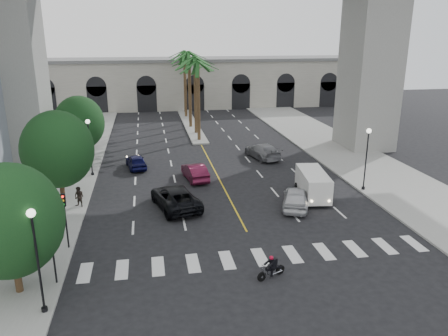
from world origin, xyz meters
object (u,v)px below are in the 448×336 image
(pedestrian_a, at_px, (1,232))
(pedestrian_b, at_px, (79,197))
(lamp_post_left_near, at_px, (37,253))
(car_d, at_px, (262,151))
(lamp_post_left_far, at_px, (90,143))
(traffic_signal_near, at_px, (52,242))
(car_b, at_px, (195,172))
(car_a, at_px, (296,198))
(cargo_van, at_px, (313,184))
(traffic_signal_far, at_px, (65,212))
(motorcycle_rider, at_px, (272,267))
(car_c, at_px, (175,198))
(lamp_post_right, at_px, (367,154))
(car_e, at_px, (136,162))

(pedestrian_a, bearing_deg, pedestrian_b, 70.91)
(lamp_post_left_near, distance_m, car_d, 29.75)
(lamp_post_left_far, xyz_separation_m, pedestrian_a, (-3.89, -13.72, -2.10))
(traffic_signal_near, bearing_deg, car_b, 60.19)
(car_a, relative_size, pedestrian_a, 2.41)
(pedestrian_b, bearing_deg, cargo_van, 25.35)
(traffic_signal_near, xyz_separation_m, traffic_signal_far, (0.00, 4.00, 0.00))
(traffic_signal_far, xyz_separation_m, car_a, (15.90, 4.02, -1.71))
(lamp_post_left_far, distance_m, car_a, 19.28)
(motorcycle_rider, relative_size, car_c, 0.29)
(car_d, xyz_separation_m, pedestrian_a, (-20.95, -16.97, 0.34))
(lamp_post_left_near, relative_size, motorcycle_rider, 3.12)
(traffic_signal_far, bearing_deg, motorcycle_rider, -24.89)
(motorcycle_rider, bearing_deg, cargo_van, 35.50)
(lamp_post_left_near, xyz_separation_m, car_d, (17.06, 24.24, -2.44))
(cargo_van, height_order, pedestrian_b, cargo_van)
(lamp_post_right, distance_m, car_d, 12.86)
(pedestrian_a, bearing_deg, traffic_signal_far, 2.54)
(car_b, relative_size, cargo_van, 0.85)
(lamp_post_left_far, xyz_separation_m, cargo_van, (18.00, -8.78, -2.02))
(car_a, height_order, car_b, car_a)
(traffic_signal_near, bearing_deg, lamp_post_left_far, 90.31)
(lamp_post_left_far, bearing_deg, lamp_post_right, -19.33)
(car_e, relative_size, cargo_van, 0.77)
(car_e, height_order, cargo_van, cargo_van)
(lamp_post_right, relative_size, car_d, 0.99)
(lamp_post_right, bearing_deg, cargo_van, -170.81)
(lamp_post_left_far, relative_size, pedestrian_a, 2.75)
(cargo_van, relative_size, pedestrian_b, 3.37)
(lamp_post_right, bearing_deg, car_c, -176.66)
(lamp_post_right, relative_size, car_a, 1.14)
(cargo_van, distance_m, pedestrian_b, 18.13)
(car_a, bearing_deg, motorcycle_rider, 84.91)
(traffic_signal_far, relative_size, pedestrian_a, 1.88)
(car_a, relative_size, pedestrian_b, 3.00)
(motorcycle_rider, xyz_separation_m, cargo_van, (6.55, 10.99, 0.60))
(lamp_post_right, xyz_separation_m, cargo_van, (-4.80, -0.78, -2.02))
(car_c, bearing_deg, car_b, -122.78)
(car_d, bearing_deg, car_b, 24.17)
(car_e, xyz_separation_m, pedestrian_b, (-4.07, -9.68, 0.24))
(lamp_post_left_near, relative_size, car_b, 1.19)
(traffic_signal_near, bearing_deg, cargo_van, 28.51)
(car_a, distance_m, car_d, 13.77)
(car_b, height_order, pedestrian_a, pedestrian_a)
(lamp_post_right, bearing_deg, pedestrian_a, -167.90)
(traffic_signal_near, relative_size, pedestrian_a, 1.88)
(pedestrian_b, bearing_deg, motorcycle_rider, -17.59)
(lamp_post_left_near, height_order, pedestrian_b, lamp_post_left_near)
(lamp_post_right, bearing_deg, car_a, -159.93)
(car_b, height_order, car_c, car_c)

